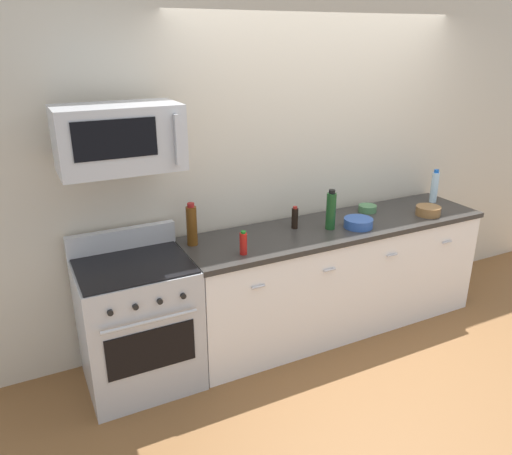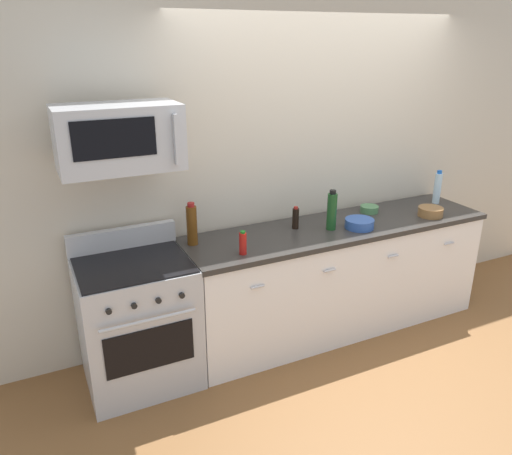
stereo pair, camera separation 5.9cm
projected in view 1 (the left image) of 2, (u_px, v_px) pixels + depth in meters
name	position (u px, v px, depth m)	size (l,w,h in m)	color
ground_plane	(332.00, 324.00, 4.32)	(6.77, 6.77, 0.00)	brown
back_wall	(313.00, 161.00, 4.18)	(5.64, 0.10, 2.70)	beige
counter_unit	(335.00, 276.00, 4.16)	(2.55, 0.66, 0.92)	white
range_oven	(138.00, 323.00, 3.46)	(0.76, 0.69, 1.07)	#B7BABF
microwave	(119.00, 138.00, 3.04)	(0.74, 0.44, 0.40)	#B7BABF
bottle_hot_sauce_red	(243.00, 243.00, 3.43)	(0.05, 0.05, 0.17)	#B21914
bottle_water_clear	(434.00, 187.00, 4.49)	(0.06, 0.06, 0.30)	silver
bottle_wine_green	(331.00, 210.00, 3.86)	(0.08, 0.08, 0.32)	#19471E
bottle_soy_sauce_dark	(295.00, 218.00, 3.89)	(0.05, 0.05, 0.18)	black
bottle_wine_amber	(192.00, 225.00, 3.56)	(0.08, 0.08, 0.32)	#59330F
bowl_green_glaze	(367.00, 208.00, 4.28)	(0.15, 0.15, 0.06)	#477A4C
bowl_blue_mixing	(358.00, 223.00, 3.93)	(0.23, 0.23, 0.07)	#2D519E
bowl_wooden_salad	(428.00, 210.00, 4.19)	(0.20, 0.20, 0.07)	brown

